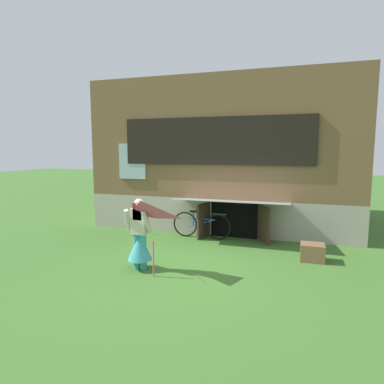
{
  "coord_description": "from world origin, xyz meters",
  "views": [
    {
      "loc": [
        2.32,
        -6.31,
        2.54
      ],
      "look_at": [
        -0.08,
        1.13,
        1.53
      ],
      "focal_mm": 30.9,
      "sensor_mm": 36.0,
      "label": 1
    }
  ],
  "objects_px": {
    "wooden_crate": "(312,252)",
    "kite": "(141,221)",
    "person": "(140,240)",
    "bicycle_blue": "(201,225)"
  },
  "relations": [
    {
      "from": "wooden_crate",
      "to": "kite",
      "type": "bearing_deg",
      "value": -144.85
    },
    {
      "from": "kite",
      "to": "wooden_crate",
      "type": "bearing_deg",
      "value": 35.15
    },
    {
      "from": "kite",
      "to": "wooden_crate",
      "type": "xyz_separation_m",
      "value": [
        3.2,
        2.26,
        -0.99
      ]
    },
    {
      "from": "person",
      "to": "wooden_crate",
      "type": "distance_m",
      "value": 3.94
    },
    {
      "from": "person",
      "to": "bicycle_blue",
      "type": "xyz_separation_m",
      "value": [
        0.54,
        2.8,
        -0.25
      ]
    },
    {
      "from": "person",
      "to": "wooden_crate",
      "type": "xyz_separation_m",
      "value": [
        3.52,
        1.7,
        -0.44
      ]
    },
    {
      "from": "person",
      "to": "wooden_crate",
      "type": "bearing_deg",
      "value": 7.65
    },
    {
      "from": "bicycle_blue",
      "to": "wooden_crate",
      "type": "bearing_deg",
      "value": -18.19
    },
    {
      "from": "person",
      "to": "bicycle_blue",
      "type": "height_order",
      "value": "person"
    },
    {
      "from": "person",
      "to": "bicycle_blue",
      "type": "distance_m",
      "value": 2.86
    }
  ]
}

